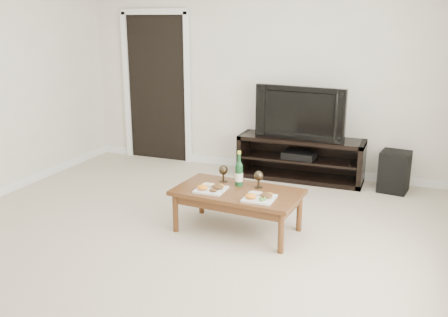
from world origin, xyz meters
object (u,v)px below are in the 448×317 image
at_px(media_console, 300,159).
at_px(subwoofer, 394,172).
at_px(coffee_table, 238,211).
at_px(television, 302,112).

relative_size(media_console, subwoofer, 3.23).
relative_size(subwoofer, coffee_table, 0.41).
relative_size(media_console, television, 1.38).
bearing_deg(coffee_table, media_console, 83.80).
relative_size(television, subwoofer, 2.34).
distance_m(media_console, coffee_table, 1.84).
xyz_separation_m(television, subwoofer, (1.15, -0.05, -0.64)).
distance_m(television, subwoofer, 1.31).
xyz_separation_m(media_console, subwoofer, (1.15, -0.05, -0.03)).
bearing_deg(subwoofer, media_console, -174.26).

